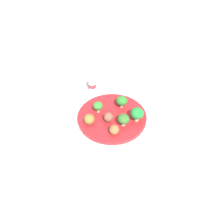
# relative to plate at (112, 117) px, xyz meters

# --- Properties ---
(ground_plane) EXTENTS (4.00, 4.00, 0.00)m
(ground_plane) POSITION_rel_plate_xyz_m (0.00, 0.00, -0.01)
(ground_plane) COLOR beige
(plate) EXTENTS (0.28, 0.28, 0.02)m
(plate) POSITION_rel_plate_xyz_m (0.00, 0.00, 0.00)
(plate) COLOR red
(plate) RESTS_ON ground_plane
(broccoli_floret_mid_right) EXTENTS (0.05, 0.05, 0.05)m
(broccoli_floret_mid_right) POSITION_rel_plate_xyz_m (-0.06, -0.02, 0.04)
(broccoli_floret_mid_right) COLOR #9BBC7F
(broccoli_floret_mid_right) RESTS_ON plate
(broccoli_floret_back_left) EXTENTS (0.05, 0.05, 0.05)m
(broccoli_floret_back_left) POSITION_rel_plate_xyz_m (0.03, -0.06, 0.04)
(broccoli_floret_back_left) COLOR #8FC179
(broccoli_floret_back_left) RESTS_ON plate
(broccoli_floret_near_rim) EXTENTS (0.04, 0.04, 0.05)m
(broccoli_floret_near_rim) POSITION_rel_plate_xyz_m (0.05, 0.04, 0.04)
(broccoli_floret_near_rim) COLOR #8EC378
(broccoli_floret_near_rim) RESTS_ON plate
(broccoli_floret_back_right) EXTENTS (0.05, 0.05, 0.06)m
(broccoli_floret_back_right) POSITION_rel_plate_xyz_m (-0.07, -0.08, 0.05)
(broccoli_floret_back_right) COLOR #90C881
(broccoli_floret_back_right) RESTS_ON plate
(meatball_back_left) EXTENTS (0.04, 0.04, 0.04)m
(meatball_back_left) POSITION_rel_plate_xyz_m (-0.02, 0.03, 0.03)
(meatball_back_left) COLOR brown
(meatball_back_left) RESTS_ON plate
(meatball_front_left) EXTENTS (0.04, 0.04, 0.04)m
(meatball_front_left) POSITION_rel_plate_xyz_m (0.00, 0.10, 0.03)
(meatball_front_left) COLOR brown
(meatball_front_left) RESTS_ON plate
(meatball_near_rim) EXTENTS (0.04, 0.04, 0.04)m
(meatball_near_rim) POSITION_rel_plate_xyz_m (-0.09, 0.03, 0.03)
(meatball_near_rim) COLOR brown
(meatball_near_rim) RESTS_ON plate
(napkin) EXTENTS (0.18, 0.13, 0.01)m
(napkin) POSITION_rel_plate_xyz_m (-0.26, -0.01, -0.01)
(napkin) COLOR white
(napkin) RESTS_ON ground_plane
(fork) EXTENTS (0.12, 0.02, 0.01)m
(fork) POSITION_rel_plate_xyz_m (-0.26, 0.01, -0.00)
(fork) COLOR silver
(fork) RESTS_ON napkin
(knife) EXTENTS (0.15, 0.02, 0.01)m
(knife) POSITION_rel_plate_xyz_m (-0.25, -0.02, -0.00)
(knife) COLOR silver
(knife) RESTS_ON napkin
(yogurt_bottle) EXTENTS (0.03, 0.03, 0.08)m
(yogurt_bottle) POSITION_rel_plate_xyz_m (0.21, -0.00, 0.03)
(yogurt_bottle) COLOR white
(yogurt_bottle) RESTS_ON ground_plane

